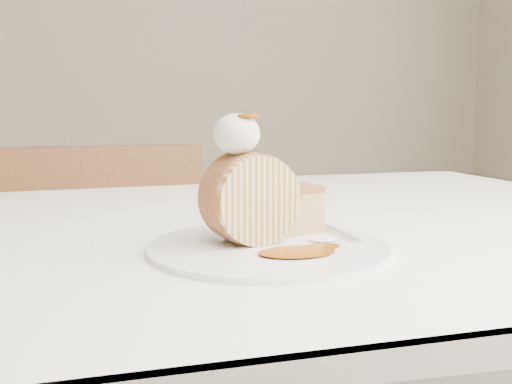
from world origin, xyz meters
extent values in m
cube|color=beige|center=(0.00, 3.00, 1.40)|extent=(5.00, 0.10, 2.80)
cube|color=white|center=(0.00, 0.20, 0.73)|extent=(1.40, 0.90, 0.04)
cube|color=white|center=(0.00, 0.65, 0.61)|extent=(1.40, 0.01, 0.28)
cylinder|color=brown|center=(0.62, 0.57, 0.35)|extent=(0.06, 0.06, 0.71)
cube|color=brown|center=(-0.12, 0.73, 0.40)|extent=(0.41, 0.41, 0.04)
cube|color=brown|center=(-0.12, 0.56, 0.62)|extent=(0.39, 0.06, 0.41)
cylinder|color=brown|center=(0.03, 0.91, 0.19)|extent=(0.03, 0.03, 0.38)
cylinder|color=white|center=(0.05, 0.00, 0.75)|extent=(0.28, 0.28, 0.01)
cylinder|color=beige|center=(0.04, 0.02, 0.80)|extent=(0.10, 0.07, 0.09)
cube|color=#A4673E|center=(0.09, 0.05, 0.78)|extent=(0.06, 0.06, 0.05)
ellipsoid|color=silver|center=(0.02, 0.02, 0.87)|extent=(0.05, 0.05, 0.04)
ellipsoid|color=#7C3B05|center=(0.03, 0.01, 0.89)|extent=(0.02, 0.02, 0.01)
cube|color=silver|center=(0.14, 0.03, 0.76)|extent=(0.02, 0.14, 0.00)
camera|label=1|loc=(-0.11, -0.54, 0.89)|focal=40.00mm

